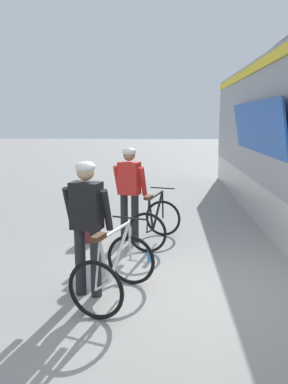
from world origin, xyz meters
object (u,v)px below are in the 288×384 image
bicycle_far_white (115,270)px  cyclist_far_in_dark (87,217)px  water_bottle_near_the_bikes (149,255)px  cyclist_near_in_red (129,186)px  bicycle_near_black (155,223)px  backpack_on_platform (88,232)px  water_bottle_by_the_backpack (99,238)px

bicycle_far_white → cyclist_far_in_dark: bearing=160.3°
cyclist_far_in_dark → water_bottle_near_the_bikes: (0.74, 1.27, -0.95)m
bicycle_far_white → water_bottle_near_the_bikes: (0.38, 1.40, -0.30)m
cyclist_near_in_red → cyclist_far_in_dark: same height
bicycle_near_black → bicycle_far_white: size_ratio=0.99×
backpack_on_platform → bicycle_far_white: bearing=-78.1°
cyclist_far_in_dark → bicycle_far_white: bearing=-19.7°
water_bottle_near_the_bikes → cyclist_near_in_red: bearing=112.5°
backpack_on_platform → water_bottle_near_the_bikes: bearing=-44.6°
cyclist_near_in_red → water_bottle_near_the_bikes: cyclist_near_in_red is taller
cyclist_near_in_red → bicycle_far_white: 2.50m
cyclist_near_in_red → backpack_on_platform: 1.16m
cyclist_near_in_red → bicycle_far_white: bearing=-89.0°
cyclist_near_in_red → water_bottle_near_the_bikes: 1.46m
cyclist_far_in_dark → bicycle_near_black: bearing=69.5°
cyclist_near_in_red → bicycle_near_black: size_ratio=1.45×
bicycle_near_black → water_bottle_by_the_backpack: (-1.03, -0.07, -0.29)m
bicycle_near_black → bicycle_far_white: bearing=-101.0°
water_bottle_by_the_backpack → cyclist_far_in_dark: bearing=-83.7°
cyclist_near_in_red → water_bottle_by_the_backpack: bearing=-159.6°
cyclist_near_in_red → bicycle_near_black: (0.49, -0.13, -0.65)m
water_bottle_near_the_bikes → bicycle_near_black: bearing=85.8°
backpack_on_platform → water_bottle_by_the_backpack: (0.22, -0.08, -0.09)m
backpack_on_platform → bicycle_near_black: bearing=-8.0°
bicycle_far_white → backpack_on_platform: bearing=109.6°
backpack_on_platform → water_bottle_by_the_backpack: backpack_on_platform is taller
water_bottle_near_the_bikes → backpack_on_platform: bearing=143.1°
bicycle_near_black → water_bottle_by_the_backpack: bearing=-175.9°
bicycle_near_black → backpack_on_platform: bearing=179.7°
cyclist_far_in_dark → water_bottle_by_the_backpack: size_ratio=7.83×
cyclist_far_in_dark → backpack_on_platform: 2.37m
cyclist_far_in_dark → backpack_on_platform: size_ratio=4.40×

